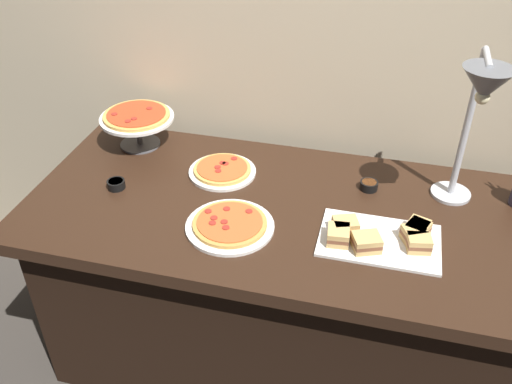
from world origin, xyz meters
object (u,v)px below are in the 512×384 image
(heat_lamp, at_px, (480,100))
(sauce_cup_near, at_px, (369,185))
(pizza_plate_raised_stand, at_px, (137,119))
(sandwich_platter, at_px, (382,237))
(pizza_plate_front, at_px, (230,225))
(sauce_cup_far, at_px, (116,184))
(pizza_plate_center, at_px, (222,170))

(heat_lamp, bearing_deg, sauce_cup_near, 163.23)
(pizza_plate_raised_stand, xyz_separation_m, sauce_cup_near, (0.94, -0.09, -0.10))
(pizza_plate_raised_stand, bearing_deg, sandwich_platter, -20.82)
(pizza_plate_raised_stand, relative_size, sauce_cup_near, 4.55)
(pizza_plate_front, distance_m, sauce_cup_near, 0.55)
(pizza_plate_front, relative_size, pizza_plate_raised_stand, 1.00)
(pizza_plate_front, bearing_deg, sandwich_platter, 5.81)
(sauce_cup_far, bearing_deg, pizza_plate_front, -14.46)
(heat_lamp, relative_size, pizza_plate_front, 1.88)
(pizza_plate_center, relative_size, pizza_plate_raised_stand, 0.86)
(pizza_plate_front, bearing_deg, sauce_cup_near, 38.99)
(sauce_cup_near, bearing_deg, pizza_plate_front, -141.01)
(pizza_plate_raised_stand, relative_size, sauce_cup_far, 4.55)
(heat_lamp, height_order, sauce_cup_far, heat_lamp)
(pizza_plate_center, relative_size, sauce_cup_far, 3.93)
(sandwich_platter, bearing_deg, heat_lamp, 43.22)
(pizza_plate_front, height_order, sauce_cup_near, same)
(pizza_plate_center, bearing_deg, sandwich_platter, -22.98)
(heat_lamp, xyz_separation_m, sauce_cup_near, (-0.29, 0.09, -0.42))
(heat_lamp, distance_m, pizza_plate_front, 0.87)
(pizza_plate_front, relative_size, sauce_cup_far, 4.55)
(heat_lamp, bearing_deg, sauce_cup_far, -173.42)
(pizza_plate_center, xyz_separation_m, sauce_cup_near, (0.55, 0.03, 0.00))
(heat_lamp, height_order, pizza_plate_center, heat_lamp)
(pizza_plate_front, xyz_separation_m, pizza_plate_center, (-0.12, 0.31, 0.00))
(pizza_plate_center, height_order, sandwich_platter, sandwich_platter)
(heat_lamp, height_order, sandwich_platter, heat_lamp)
(pizza_plate_raised_stand, distance_m, sandwich_platter, 1.08)
(pizza_plate_front, bearing_deg, sauce_cup_far, 165.54)
(pizza_plate_center, bearing_deg, sauce_cup_far, -151.20)
(heat_lamp, bearing_deg, pizza_plate_center, 176.31)
(sauce_cup_near, xyz_separation_m, sauce_cup_far, (-0.89, -0.22, -0.00))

